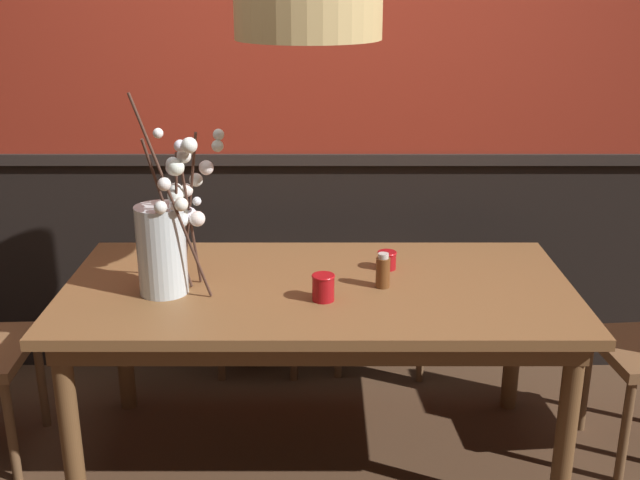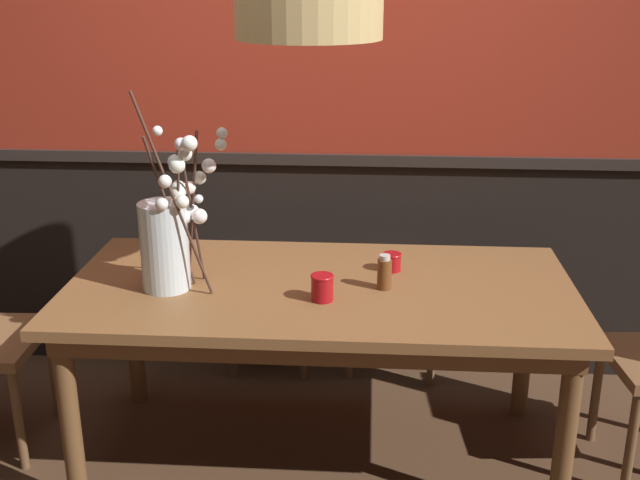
% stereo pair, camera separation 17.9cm
% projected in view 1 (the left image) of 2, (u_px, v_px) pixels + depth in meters
% --- Properties ---
extents(ground_plane, '(24.00, 24.00, 0.00)m').
position_uv_depth(ground_plane, '(320.00, 455.00, 3.11)').
color(ground_plane, '#4C3321').
extents(back_wall, '(4.66, 0.14, 2.99)m').
position_uv_depth(back_wall, '(320.00, 55.00, 3.38)').
color(back_wall, black).
rests_on(back_wall, ground).
extents(dining_table, '(1.87, 0.93, 0.74)m').
position_uv_depth(dining_table, '(320.00, 304.00, 2.89)').
color(dining_table, brown).
rests_on(dining_table, ground).
extents(chair_far_side_left, '(0.40, 0.40, 0.91)m').
position_uv_depth(chair_far_side_left, '(261.00, 260.00, 3.74)').
color(chair_far_side_left, brown).
rests_on(chair_far_side_left, ground).
extents(chair_far_side_right, '(0.48, 0.47, 0.88)m').
position_uv_depth(chair_far_side_right, '(384.00, 261.00, 3.76)').
color(chair_far_side_right, brown).
rests_on(chair_far_side_right, ground).
extents(vase_with_blossoms, '(0.31, 0.35, 0.73)m').
position_uv_depth(vase_with_blossoms, '(169.00, 240.00, 2.73)').
color(vase_with_blossoms, silver).
rests_on(vase_with_blossoms, dining_table).
extents(candle_holder_nearer_center, '(0.08, 0.08, 0.07)m').
position_uv_depth(candle_holder_nearer_center, '(389.00, 260.00, 3.00)').
color(candle_holder_nearer_center, '#9E0F14').
rests_on(candle_holder_nearer_center, dining_table).
extents(candle_holder_nearer_edge, '(0.08, 0.08, 0.10)m').
position_uv_depth(candle_holder_nearer_edge, '(325.00, 287.00, 2.71)').
color(candle_holder_nearer_edge, '#9E0F14').
rests_on(candle_holder_nearer_edge, dining_table).
extents(condiment_bottle, '(0.05, 0.05, 0.13)m').
position_uv_depth(condiment_bottle, '(385.00, 271.00, 2.82)').
color(condiment_bottle, brown).
rests_on(condiment_bottle, dining_table).
extents(pendant_lamp, '(0.48, 0.48, 1.37)m').
position_uv_depth(pendant_lamp, '(310.00, 2.00, 2.47)').
color(pendant_lamp, tan).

